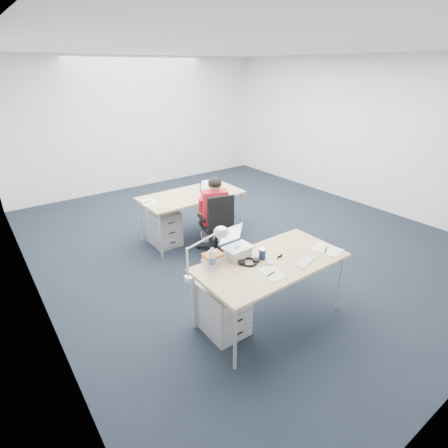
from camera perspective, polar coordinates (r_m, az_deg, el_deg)
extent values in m
plane|color=black|center=(5.82, 2.35, -1.97)|extent=(7.00, 7.00, 0.00)
cube|color=silver|center=(8.32, -13.27, 15.60)|extent=(6.00, 0.02, 2.80)
cube|color=silver|center=(4.23, -31.08, 4.64)|extent=(0.02, 7.00, 2.80)
cube|color=silver|center=(7.57, 21.15, 13.83)|extent=(0.02, 7.00, 2.80)
cube|color=white|center=(5.22, 2.93, 26.77)|extent=(6.00, 7.00, 0.01)
cube|color=tan|center=(3.69, 7.76, -6.22)|extent=(1.60, 0.80, 0.03)
cylinder|color=#B7BABC|center=(3.29, 1.82, -18.28)|extent=(0.04, 0.04, 0.70)
cylinder|color=#B7BABC|center=(4.20, 18.38, -9.11)|extent=(0.04, 0.04, 0.70)
cylinder|color=#B7BABC|center=(3.73, -4.97, -12.36)|extent=(0.04, 0.04, 0.70)
cylinder|color=#B7BABC|center=(4.55, 11.33, -5.45)|extent=(0.04, 0.04, 0.70)
cube|color=tan|center=(5.56, -5.32, 4.69)|extent=(1.60, 0.80, 0.03)
cylinder|color=#B7BABC|center=(5.10, -10.29, -1.99)|extent=(0.04, 0.04, 0.70)
cylinder|color=#B7BABC|center=(5.83, 2.92, 1.87)|extent=(0.04, 0.04, 0.70)
cylinder|color=#B7BABC|center=(5.68, -13.49, 0.55)|extent=(0.04, 0.04, 0.70)
cylinder|color=#B7BABC|center=(6.35, -1.07, 3.81)|extent=(0.04, 0.04, 0.70)
cylinder|color=black|center=(5.25, -1.30, -2.19)|extent=(0.04, 0.04, 0.37)
cube|color=black|center=(5.17, -1.32, -0.27)|extent=(0.50, 0.50, 0.06)
cube|color=black|center=(4.88, -0.51, 1.97)|extent=(0.39, 0.14, 0.46)
cube|color=red|center=(5.06, -1.50, 2.76)|extent=(0.41, 0.32, 0.50)
sphere|color=tan|center=(4.94, -1.54, 6.48)|extent=(0.19, 0.19, 0.19)
cube|color=#9C9DA1|center=(3.75, -0.19, -13.57)|extent=(0.40, 0.50, 0.55)
cube|color=#9C9DA1|center=(5.54, -9.78, -0.56)|extent=(0.40, 0.50, 0.55)
cube|color=white|center=(3.72, 12.98, -6.02)|extent=(0.29, 0.18, 0.01)
ellipsoid|color=white|center=(3.62, 7.58, -6.31)|extent=(0.07, 0.10, 0.03)
cylinder|color=#162345|center=(3.68, 6.28, -4.87)|extent=(0.08, 0.08, 0.12)
cylinder|color=silver|center=(3.47, -1.92, -5.63)|extent=(0.09, 0.09, 0.23)
cube|color=silver|center=(3.62, -1.74, -5.51)|extent=(0.25, 0.22, 0.09)
cube|color=black|center=(3.48, -2.06, -6.13)|extent=(0.05, 0.03, 0.16)
cube|color=#FEFF93|center=(3.46, 7.89, -8.08)|extent=(0.22, 0.29, 0.01)
cube|color=#FEFF93|center=(4.01, 16.45, -4.08)|extent=(0.29, 0.35, 0.01)
cylinder|color=white|center=(6.02, -1.14, 6.91)|extent=(0.07, 0.07, 0.09)
cube|color=white|center=(5.32, -12.21, 3.51)|extent=(0.26, 0.32, 0.01)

